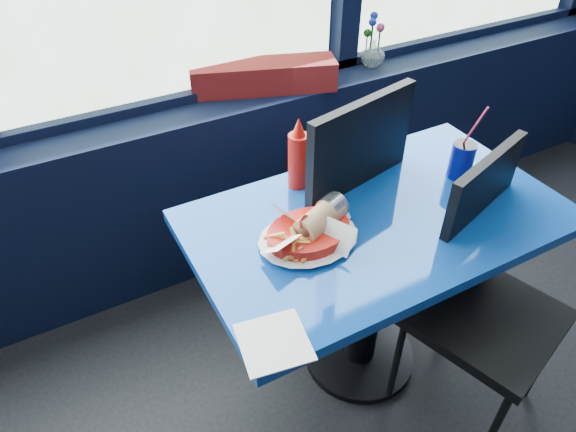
% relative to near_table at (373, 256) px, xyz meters
% --- Properties ---
extents(window_sill, '(5.00, 0.26, 0.80)m').
position_rel_near_table_xyz_m(window_sill, '(-0.30, 0.87, -0.17)').
color(window_sill, black).
rests_on(window_sill, ground).
extents(near_table, '(1.20, 0.70, 0.75)m').
position_rel_near_table_xyz_m(near_table, '(0.00, 0.00, 0.00)').
color(near_table, black).
rests_on(near_table, ground).
extents(chair_near_front, '(0.54, 0.54, 0.96)m').
position_rel_near_table_xyz_m(chair_near_front, '(0.26, -0.25, -0.02)').
color(chair_near_front, black).
rests_on(chair_near_front, ground).
extents(chair_near_back, '(0.57, 0.58, 1.06)m').
position_rel_near_table_xyz_m(chair_near_back, '(0.07, 0.31, 0.04)').
color(chair_near_back, black).
rests_on(chair_near_back, ground).
extents(planter_box, '(0.63, 0.35, 0.12)m').
position_rel_near_table_xyz_m(planter_box, '(0.03, 0.89, 0.29)').
color(planter_box, maroon).
rests_on(planter_box, window_sill).
extents(flower_vase, '(0.12, 0.13, 0.24)m').
position_rel_near_table_xyz_m(flower_vase, '(0.59, 0.88, 0.31)').
color(flower_vase, silver).
rests_on(flower_vase, window_sill).
extents(food_basket, '(0.29, 0.27, 0.10)m').
position_rel_near_table_xyz_m(food_basket, '(-0.25, 0.00, 0.22)').
color(food_basket, '#B8150C').
rests_on(food_basket, near_table).
extents(ketchup_bottle, '(0.07, 0.07, 0.26)m').
position_rel_near_table_xyz_m(ketchup_bottle, '(-0.15, 0.27, 0.30)').
color(ketchup_bottle, '#B8150C').
rests_on(ketchup_bottle, near_table).
extents(soda_cup, '(0.08, 0.08, 0.27)m').
position_rel_near_table_xyz_m(soda_cup, '(0.37, 0.05, 0.25)').
color(soda_cup, '#0C128E').
rests_on(soda_cup, near_table).
extents(napkin, '(0.19, 0.19, 0.00)m').
position_rel_near_table_xyz_m(napkin, '(-0.52, -0.28, 0.18)').
color(napkin, white).
rests_on(napkin, near_table).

